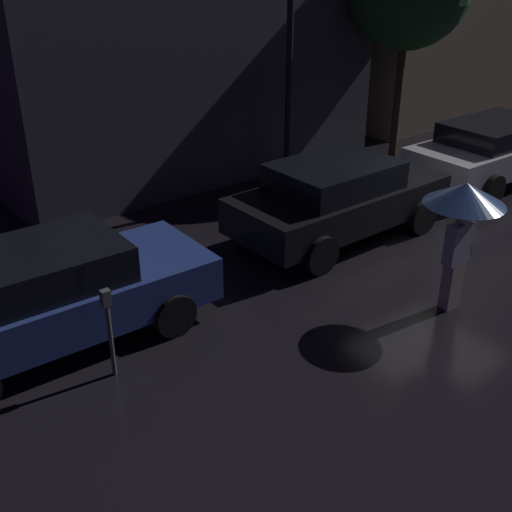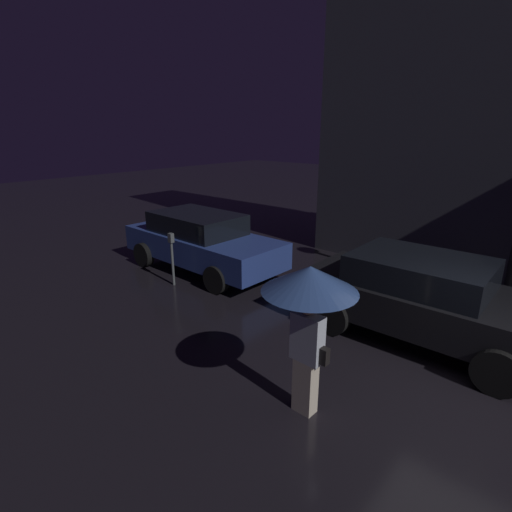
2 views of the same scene
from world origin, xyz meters
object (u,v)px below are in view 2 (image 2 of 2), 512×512
at_px(parked_car_blue, 201,241).
at_px(parking_meter, 172,253).
at_px(parked_car_black, 425,297).
at_px(pedestrian_with_umbrella, 309,294).

height_order(parked_car_blue, parking_meter, parked_car_blue).
bearing_deg(parking_meter, parked_car_black, 13.76).
distance_m(parked_car_black, pedestrian_with_umbrella, 3.16).
height_order(parked_car_blue, parked_car_black, parked_car_blue).
relative_size(parked_car_black, parking_meter, 3.37).
xyz_separation_m(parked_car_black, parking_meter, (-5.40, -1.32, -0.00)).
relative_size(parked_car_blue, pedestrian_with_umbrella, 2.23).
distance_m(parked_car_blue, parking_meter, 1.25).
bearing_deg(pedestrian_with_umbrella, parked_car_black, -96.96).
bearing_deg(pedestrian_with_umbrella, parking_meter, -16.77).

